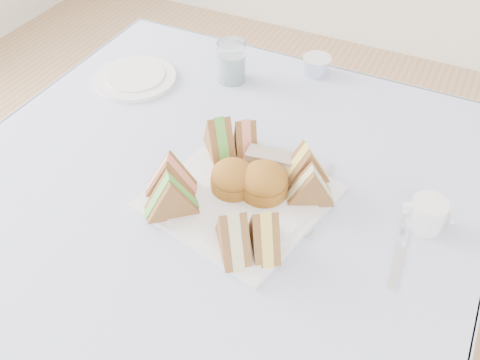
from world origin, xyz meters
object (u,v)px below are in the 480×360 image
at_px(table, 217,295).
at_px(water_glass, 231,62).
at_px(serving_plate, 240,197).
at_px(creamer_jug, 427,214).

bearing_deg(table, water_glass, 110.78).
relative_size(serving_plate, creamer_jug, 4.62).
xyz_separation_m(serving_plate, creamer_jug, (0.32, 0.09, 0.02)).
relative_size(table, creamer_jug, 14.17).
bearing_deg(creamer_jug, water_glass, 133.22).
bearing_deg(serving_plate, table, 178.72).
bearing_deg(creamer_jug, table, 170.86).
bearing_deg(serving_plate, water_glass, 131.12).
xyz_separation_m(table, serving_plate, (0.07, -0.02, 0.38)).
xyz_separation_m(table, water_glass, (-0.13, 0.34, 0.43)).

